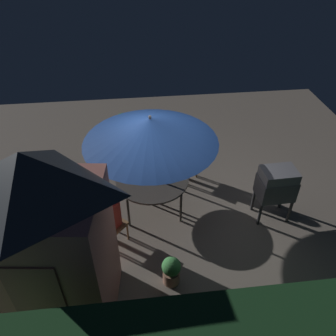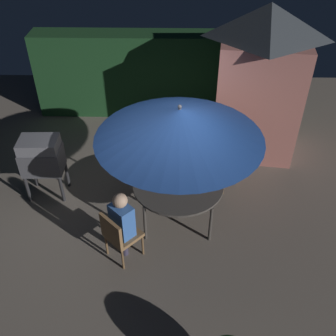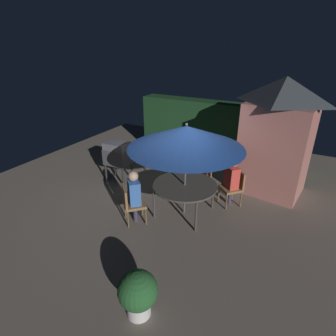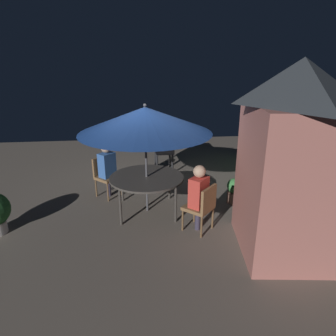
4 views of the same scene
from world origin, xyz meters
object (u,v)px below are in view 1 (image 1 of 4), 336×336
object	(u,v)px
person_in_red	(110,212)
person_in_blue	(186,151)
chair_near_shed	(108,225)
bbq_grill	(276,185)
potted_plant_by_grill	(171,270)
potted_plant_by_shed	(124,125)
garden_shed	(47,242)
patio_umbrella	(150,130)
patio_table	(152,180)
chair_far_side	(187,159)

from	to	relation	value
person_in_red	person_in_blue	size ratio (longest dim) A/B	1.00
chair_near_shed	bbq_grill	bearing A→B (deg)	-173.40
potted_plant_by_grill	person_in_blue	bearing A→B (deg)	-103.61
bbq_grill	chair_near_shed	world-z (taller)	bbq_grill
potted_plant_by_grill	potted_plant_by_shed	bearing A→B (deg)	-81.10
chair_near_shed	potted_plant_by_shed	world-z (taller)	chair_near_shed
bbq_grill	person_in_red	size ratio (longest dim) A/B	0.95
garden_shed	potted_plant_by_grill	distance (m)	2.14
bbq_grill	person_in_blue	size ratio (longest dim) A/B	0.95
patio_umbrella	potted_plant_by_grill	bearing A→B (deg)	94.84
potted_plant_by_shed	chair_near_shed	bearing A→B (deg)	84.94
patio_table	person_in_red	bearing A→B (deg)	46.71
bbq_grill	person_in_red	world-z (taller)	person_in_red
chair_far_side	potted_plant_by_shed	size ratio (longest dim) A/B	1.16
garden_shed	person_in_red	xyz separation A→B (m)	(-0.73, -1.24, -0.76)
chair_near_shed	potted_plant_by_grill	xyz separation A→B (m)	(-1.06, 0.95, -0.22)
person_in_blue	patio_table	bearing A→B (deg)	45.72
patio_umbrella	potted_plant_by_grill	distance (m)	2.50
garden_shed	chair_far_side	world-z (taller)	garden_shed
chair_near_shed	person_in_blue	size ratio (longest dim) A/B	0.71
garden_shed	person_in_blue	world-z (taller)	garden_shed
chair_far_side	patio_table	bearing A→B (deg)	45.72
garden_shed	potted_plant_by_shed	world-z (taller)	garden_shed
person_in_red	person_in_blue	xyz separation A→B (m)	(-1.67, -1.74, 0.00)
patio_table	person_in_blue	xyz separation A→B (m)	(-0.83, -0.85, 0.07)
potted_plant_by_shed	person_in_red	xyz separation A→B (m)	(0.27, 3.66, 0.35)
patio_umbrella	bbq_grill	xyz separation A→B (m)	(-2.39, 0.57, -1.06)
patio_umbrella	chair_far_side	bearing A→B (deg)	-134.28
garden_shed	chair_far_side	size ratio (longest dim) A/B	3.36
patio_table	potted_plant_by_shed	bearing A→B (deg)	-78.36
garden_shed	patio_table	xyz separation A→B (m)	(-1.57, -2.13, -0.83)
patio_table	patio_umbrella	xyz separation A→B (m)	(0.00, 0.00, 1.20)
potted_plant_by_shed	person_in_blue	size ratio (longest dim) A/B	0.62
chair_far_side	person_in_blue	bearing A→B (deg)	45.72
patio_umbrella	person_in_red	size ratio (longest dim) A/B	2.03
garden_shed	potted_plant_by_grill	world-z (taller)	garden_shed
chair_far_side	potted_plant_by_shed	bearing A→B (deg)	-51.89
bbq_grill	person_in_blue	xyz separation A→B (m)	(1.57, -1.42, -0.06)
chair_near_shed	potted_plant_by_grill	world-z (taller)	chair_near_shed
patio_table	potted_plant_by_shed	xyz separation A→B (m)	(0.57, -2.76, -0.28)
chair_far_side	person_in_red	size ratio (longest dim) A/B	0.71
person_in_red	person_in_blue	bearing A→B (deg)	-133.78
patio_umbrella	person_in_blue	size ratio (longest dim) A/B	2.03
patio_table	person_in_red	xyz separation A→B (m)	(0.84, 0.89, 0.07)
patio_umbrella	bbq_grill	distance (m)	2.68
potted_plant_by_shed	potted_plant_by_grill	size ratio (longest dim) A/B	1.37
potted_plant_by_shed	potted_plant_by_grill	bearing A→B (deg)	98.90
patio_umbrella	potted_plant_by_shed	xyz separation A→B (m)	(0.57, -2.76, -1.47)
bbq_grill	potted_plant_by_grill	xyz separation A→B (m)	(2.23, 1.33, -0.55)
chair_far_side	garden_shed	bearing A→B (deg)	51.11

